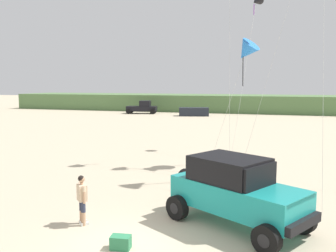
% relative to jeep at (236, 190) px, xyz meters
% --- Properties ---
extents(ground_plane, '(220.00, 220.00, 0.00)m').
position_rel_jeep_xyz_m(ground_plane, '(-2.66, -2.38, -1.20)').
color(ground_plane, '#C1B293').
extents(dune_ridge, '(90.00, 9.80, 2.71)m').
position_rel_jeep_xyz_m(dune_ridge, '(0.61, 49.30, 0.15)').
color(dune_ridge, '#567A47').
rests_on(dune_ridge, ground_plane).
extents(jeep, '(4.98, 4.24, 2.26)m').
position_rel_jeep_xyz_m(jeep, '(0.00, 0.00, 0.00)').
color(jeep, teal).
rests_on(jeep, ground_plane).
extents(person_watching, '(0.48, 0.47, 1.67)m').
position_rel_jeep_xyz_m(person_watching, '(-4.86, -1.38, -0.26)').
color(person_watching, tan).
rests_on(person_watching, ground_plane).
extents(cooler_box, '(0.60, 0.43, 0.38)m').
position_rel_jeep_xyz_m(cooler_box, '(-2.92, -2.65, -1.01)').
color(cooler_box, '#2D7F51').
rests_on(cooler_box, ground_plane).
extents(distant_pickup, '(4.88, 3.18, 1.98)m').
position_rel_jeep_xyz_m(distant_pickup, '(-18.61, 40.69, -0.26)').
color(distant_pickup, black).
rests_on(distant_pickup, ground_plane).
extents(distant_sedan, '(4.48, 2.65, 1.20)m').
position_rel_jeep_xyz_m(distant_sedan, '(-10.11, 38.95, -0.60)').
color(distant_sedan, '#1E232D').
rests_on(distant_sedan, ground_plane).
extents(kite_red_delta, '(2.61, 2.21, 7.23)m').
position_rel_jeep_xyz_m(kite_red_delta, '(-0.54, 9.33, 5.24)').
color(kite_red_delta, blue).
rests_on(kite_red_delta, ground_plane).
extents(kite_white_parafoil, '(1.41, 6.32, 10.74)m').
position_rel_jeep_xyz_m(kite_white_parafoil, '(-0.36, 14.51, 9.02)').
color(kite_white_parafoil, black).
rests_on(kite_white_parafoil, ground_plane).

